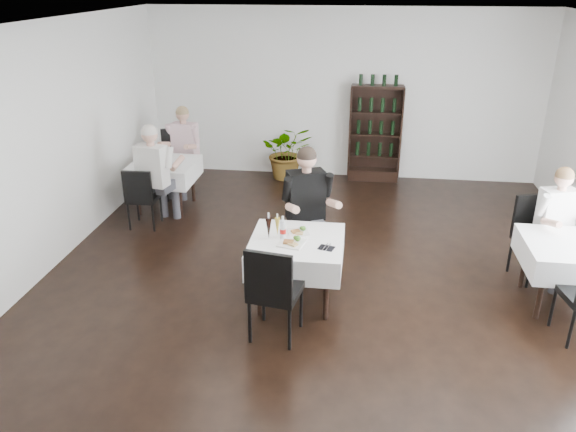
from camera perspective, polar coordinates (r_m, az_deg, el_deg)
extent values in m
plane|color=black|center=(6.59, 3.47, -8.60)|extent=(9.00, 9.00, 0.00)
plane|color=white|center=(5.61, 4.24, 18.37)|extent=(9.00, 9.00, 0.00)
plane|color=white|center=(10.28, 5.63, 12.13)|extent=(7.00, 0.00, 7.00)
plane|color=white|center=(7.06, -25.91, 4.67)|extent=(0.00, 9.00, 9.00)
cube|color=black|center=(10.47, 8.58, 4.23)|extent=(0.90, 0.28, 0.20)
cylinder|color=black|center=(6.17, -2.93, -7.15)|extent=(0.06, 0.06, 0.71)
cylinder|color=black|center=(6.79, -1.84, -4.06)|extent=(0.06, 0.06, 0.71)
cylinder|color=black|center=(6.09, 3.90, -7.60)|extent=(0.06, 0.06, 0.71)
cylinder|color=black|center=(6.72, 4.33, -4.43)|extent=(0.06, 0.06, 0.71)
cube|color=black|center=(6.26, 0.89, -2.74)|extent=(0.85, 0.85, 0.04)
cube|color=white|center=(6.31, 0.88, -3.64)|extent=(1.03, 1.03, 0.30)
cylinder|color=black|center=(9.01, -15.03, 2.21)|extent=(0.06, 0.06, 0.71)
cylinder|color=black|center=(9.60, -13.56, 3.67)|extent=(0.06, 0.06, 0.71)
cylinder|color=black|center=(8.78, -10.92, 2.04)|extent=(0.06, 0.06, 0.71)
cylinder|color=black|center=(9.38, -9.66, 3.54)|extent=(0.06, 0.06, 0.71)
cube|color=black|center=(9.06, -12.50, 5.11)|extent=(0.80, 0.80, 0.04)
cube|color=white|center=(9.10, -12.44, 4.46)|extent=(0.98, 0.98, 0.30)
cylinder|color=black|center=(6.68, 24.31, -6.86)|extent=(0.06, 0.06, 0.71)
cylinder|color=black|center=(7.25, 22.94, -4.20)|extent=(0.06, 0.06, 0.71)
cube|color=black|center=(6.91, 26.79, -2.80)|extent=(0.80, 0.80, 0.04)
cube|color=white|center=(6.95, 26.63, -3.62)|extent=(0.98, 0.98, 0.30)
imported|color=#24511B|center=(10.31, -0.08, 6.55)|extent=(1.04, 0.95, 1.00)
cylinder|color=black|center=(7.02, -0.43, -4.27)|extent=(0.04, 0.04, 0.45)
cylinder|color=black|center=(7.37, 0.09, -2.89)|extent=(0.04, 0.04, 0.45)
cylinder|color=black|center=(6.98, 2.74, -4.51)|extent=(0.04, 0.04, 0.45)
cylinder|color=black|center=(7.32, 3.11, -3.10)|extent=(0.04, 0.04, 0.45)
cube|color=black|center=(7.06, 1.40, -1.84)|extent=(0.46, 0.46, 0.07)
cube|color=black|center=(7.14, 1.65, 0.76)|extent=(0.45, 0.06, 0.49)
cylinder|color=black|center=(6.02, 1.33, -9.23)|extent=(0.04, 0.04, 0.48)
cylinder|color=black|center=(5.68, 0.15, -11.43)|extent=(0.04, 0.04, 0.48)
cylinder|color=black|center=(6.12, -2.51, -8.60)|extent=(0.04, 0.04, 0.48)
cylinder|color=black|center=(5.79, -3.91, -10.70)|extent=(0.04, 0.04, 0.48)
cube|color=black|center=(5.75, -1.26, -7.68)|extent=(0.56, 0.56, 0.07)
cube|color=black|center=(5.43, -2.02, -6.26)|extent=(0.49, 0.13, 0.53)
cylinder|color=black|center=(9.47, -12.22, 2.89)|extent=(0.04, 0.04, 0.51)
cylinder|color=black|center=(9.89, -12.22, 3.77)|extent=(0.04, 0.04, 0.51)
cylinder|color=black|center=(9.47, -9.54, 3.10)|extent=(0.04, 0.04, 0.51)
cylinder|color=black|center=(9.89, -9.66, 3.97)|extent=(0.04, 0.04, 0.51)
cube|color=black|center=(9.59, -11.04, 5.06)|extent=(0.65, 0.65, 0.08)
cube|color=black|center=(9.72, -11.21, 7.15)|extent=(0.50, 0.22, 0.55)
cylinder|color=black|center=(8.73, -12.77, 0.75)|extent=(0.03, 0.03, 0.42)
cylinder|color=black|center=(8.42, -13.54, -0.21)|extent=(0.03, 0.03, 0.42)
cylinder|color=black|center=(8.86, -15.02, 0.84)|extent=(0.03, 0.03, 0.42)
cylinder|color=black|center=(8.54, -15.86, -0.10)|extent=(0.03, 0.03, 0.42)
cube|color=black|center=(8.55, -14.45, 1.80)|extent=(0.43, 0.43, 0.06)
cube|color=black|center=(8.29, -15.07, 2.91)|extent=(0.42, 0.06, 0.46)
cylinder|color=black|center=(7.32, 23.32, -5.07)|extent=(0.04, 0.04, 0.47)
cylinder|color=black|center=(7.61, 21.61, -3.68)|extent=(0.04, 0.04, 0.47)
cylinder|color=black|center=(7.55, 25.86, -4.65)|extent=(0.04, 0.04, 0.47)
cylinder|color=black|center=(7.84, 24.11, -3.32)|extent=(0.04, 0.04, 0.47)
cube|color=black|center=(7.46, 24.05, -2.35)|extent=(0.60, 0.60, 0.07)
cube|color=black|center=(7.52, 23.47, 0.23)|extent=(0.46, 0.21, 0.51)
cylinder|color=black|center=(6.66, 25.28, -8.40)|extent=(0.04, 0.04, 0.46)
cylinder|color=black|center=(6.37, 26.81, -10.22)|extent=(0.04, 0.04, 0.46)
cube|color=#3E3E46|center=(6.79, 1.40, -1.51)|extent=(0.33, 0.49, 0.16)
cylinder|color=#3E3E46|center=(6.77, 1.87, -4.91)|extent=(0.12, 0.12, 0.55)
cube|color=#3E3E46|center=(6.85, 3.20, -1.29)|extent=(0.33, 0.49, 0.16)
cylinder|color=#3E3E46|center=(6.84, 3.67, -4.67)|extent=(0.12, 0.12, 0.55)
cube|color=black|center=(6.86, 1.81, 2.13)|extent=(0.51, 0.40, 0.62)
cylinder|color=tan|center=(6.53, 0.44, 0.80)|extent=(0.22, 0.36, 0.17)
cylinder|color=tan|center=(6.68, 4.69, 1.25)|extent=(0.22, 0.36, 0.17)
sphere|color=tan|center=(6.69, 1.92, 5.83)|extent=(0.24, 0.24, 0.24)
sphere|color=black|center=(6.68, 1.92, 6.10)|extent=(0.24, 0.24, 0.24)
cube|color=#3E3E46|center=(9.65, -11.37, 5.39)|extent=(0.22, 0.46, 0.15)
cylinder|color=#3E3E46|center=(9.60, -11.75, 3.19)|extent=(0.11, 0.11, 0.51)
cube|color=#3E3E46|center=(9.55, -10.27, 5.29)|extent=(0.22, 0.46, 0.15)
cylinder|color=#3E3E46|center=(9.50, -10.65, 3.07)|extent=(0.11, 0.11, 0.51)
cube|color=beige|center=(9.67, -10.43, 7.62)|extent=(0.45, 0.30, 0.57)
cylinder|color=tan|center=(9.55, -12.48, 7.14)|extent=(0.14, 0.33, 0.16)
cylinder|color=tan|center=(9.32, -9.91, 6.95)|extent=(0.14, 0.33, 0.16)
sphere|color=tan|center=(9.54, -10.68, 10.11)|extent=(0.22, 0.22, 0.22)
sphere|color=olive|center=(9.54, -10.69, 10.29)|extent=(0.22, 0.22, 0.22)
cube|color=#3E3E46|center=(8.51, -12.12, 3.05)|extent=(0.23, 0.47, 0.15)
cylinder|color=#3E3E46|center=(8.78, -11.31, 1.39)|extent=(0.12, 0.12, 0.53)
cube|color=#3E3E46|center=(8.62, -13.37, 3.19)|extent=(0.23, 0.47, 0.15)
cylinder|color=#3E3E46|center=(8.89, -12.53, 1.55)|extent=(0.12, 0.12, 0.53)
cube|color=silver|center=(8.28, -13.67, 4.96)|extent=(0.47, 0.31, 0.59)
cylinder|color=tan|center=(8.40, -11.18, 5.30)|extent=(0.15, 0.35, 0.17)
cylinder|color=tan|center=(8.65, -14.08, 5.55)|extent=(0.15, 0.35, 0.17)
sphere|color=tan|center=(8.17, -13.90, 8.03)|extent=(0.23, 0.23, 0.23)
sphere|color=beige|center=(8.17, -13.92, 8.25)|extent=(0.23, 0.23, 0.23)
cube|color=#3E3E46|center=(7.32, 25.29, -2.54)|extent=(0.25, 0.44, 0.14)
cylinder|color=#3E3E46|center=(7.33, 25.62, -5.36)|extent=(0.11, 0.11, 0.49)
cube|color=#3E3E46|center=(7.44, 26.57, -2.40)|extent=(0.25, 0.44, 0.14)
cylinder|color=#3E3E46|center=(7.44, 26.90, -5.19)|extent=(0.11, 0.11, 0.49)
cube|color=silver|center=(7.40, 25.59, 0.47)|extent=(0.45, 0.33, 0.55)
cylinder|color=tan|center=(7.07, 25.18, -0.63)|extent=(0.17, 0.32, 0.16)
sphere|color=tan|center=(7.25, 26.24, 3.47)|extent=(0.21, 0.21, 0.21)
sphere|color=brown|center=(7.24, 26.29, 3.70)|extent=(0.21, 0.21, 0.21)
cube|color=white|center=(6.39, 1.04, -1.68)|extent=(0.29, 0.29, 0.02)
cube|color=brown|center=(6.37, 0.78, -1.57)|extent=(0.12, 0.11, 0.02)
sphere|color=#366C1C|center=(6.40, 1.58, -1.27)|extent=(0.06, 0.06, 0.06)
cube|color=olive|center=(6.33, 1.15, -1.76)|extent=(0.08, 0.07, 0.02)
cube|color=white|center=(6.14, 0.37, -2.77)|extent=(0.32, 0.32, 0.02)
cube|color=brown|center=(6.11, 0.04, -2.65)|extent=(0.11, 0.09, 0.03)
sphere|color=#366C1C|center=(6.15, 1.01, -2.28)|extent=(0.06, 0.06, 0.06)
cube|color=olive|center=(6.07, 0.49, -2.88)|extent=(0.12, 0.11, 0.02)
cone|color=black|center=(6.22, -1.98, -1.25)|extent=(0.07, 0.07, 0.25)
cylinder|color=silver|center=(6.15, -2.00, 0.07)|extent=(0.02, 0.02, 0.06)
cone|color=gold|center=(6.30, -1.09, -1.08)|extent=(0.06, 0.06, 0.21)
cylinder|color=silver|center=(6.25, -1.10, 0.02)|extent=(0.02, 0.02, 0.05)
cylinder|color=silver|center=(6.21, -0.53, -1.40)|extent=(0.07, 0.07, 0.22)
cylinder|color=red|center=(6.22, -0.53, -1.54)|extent=(0.07, 0.07, 0.05)
cylinder|color=silver|center=(6.16, -0.53, -0.25)|extent=(0.03, 0.03, 0.05)
cube|color=black|center=(6.06, 3.91, -3.25)|extent=(0.19, 0.17, 0.01)
cylinder|color=silver|center=(6.06, 3.74, -3.17)|extent=(0.06, 0.18, 0.01)
cylinder|color=silver|center=(6.05, 4.09, -3.18)|extent=(0.05, 0.18, 0.01)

